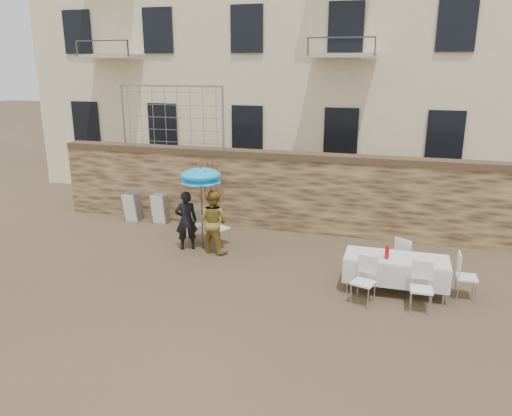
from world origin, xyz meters
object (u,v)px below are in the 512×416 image
(soda_bottle, at_px, (387,253))
(table_chair_side, at_px, (467,276))
(man_suit, at_px, (186,220))
(chair_stack_right, at_px, (163,207))
(umbrella, at_px, (201,178))
(table_chair_front_left, at_px, (363,281))
(chair_stack_left, at_px, (136,205))
(banquet_table, at_px, (397,259))
(table_chair_front_right, at_px, (422,288))
(woman_dress, at_px, (214,222))
(couple_chair_left, at_px, (195,225))
(table_chair_back, at_px, (406,257))
(couple_chair_right, at_px, (220,227))

(soda_bottle, xyz_separation_m, table_chair_side, (1.60, 0.25, -0.43))
(man_suit, height_order, chair_stack_right, man_suit)
(umbrella, distance_m, table_chair_front_left, 4.85)
(chair_stack_left, bearing_deg, banquet_table, -21.12)
(umbrella, relative_size, banquet_table, 0.96)
(banquet_table, xyz_separation_m, table_chair_side, (1.40, 0.10, -0.25))
(man_suit, relative_size, banquet_table, 0.73)
(man_suit, distance_m, table_chair_front_right, 6.01)
(chair_stack_right, bearing_deg, chair_stack_left, 180.00)
(woman_dress, height_order, table_chair_front_right, woman_dress)
(couple_chair_left, distance_m, table_chair_side, 6.79)
(chair_stack_left, height_order, chair_stack_right, same)
(couple_chair_left, height_order, table_chair_back, same)
(chair_stack_left, bearing_deg, woman_dress, -30.29)
(table_chair_front_right, bearing_deg, table_chair_side, 42.45)
(chair_stack_right, bearing_deg, man_suit, -49.49)
(banquet_table, relative_size, soda_bottle, 8.08)
(chair_stack_right, bearing_deg, table_chair_front_left, -30.90)
(umbrella, xyz_separation_m, table_chair_front_left, (4.22, -1.92, -1.42))
(umbrella, relative_size, couple_chair_left, 2.10)
(table_chair_side, relative_size, chair_stack_left, 1.04)
(couple_chair_right, xyz_separation_m, chair_stack_right, (-2.34, 1.37, -0.02))
(chair_stack_left, bearing_deg, chair_stack_right, 0.00)
(table_chair_back, distance_m, table_chair_side, 1.39)
(couple_chair_left, relative_size, soda_bottle, 3.69)
(woman_dress, distance_m, chair_stack_left, 3.83)
(table_chair_side, bearing_deg, chair_stack_right, 69.31)
(soda_bottle, distance_m, table_chair_side, 1.67)
(table_chair_back, bearing_deg, chair_stack_left, 13.08)
(woman_dress, bearing_deg, banquet_table, -177.26)
(table_chair_side, bearing_deg, couple_chair_right, 74.19)
(table_chair_back, bearing_deg, banquet_table, 104.47)
(man_suit, bearing_deg, table_chair_front_right, 134.80)
(table_chair_front_right, bearing_deg, table_chair_back, 100.05)
(woman_dress, xyz_separation_m, soda_bottle, (4.27, -1.22, 0.10))
(man_suit, xyz_separation_m, couple_chair_right, (0.70, 0.55, -0.29))
(umbrella, relative_size, chair_stack_right, 2.19)
(woman_dress, distance_m, chair_stack_right, 3.09)
(man_suit, relative_size, chair_stack_left, 1.67)
(man_suit, distance_m, couple_chair_right, 0.94)
(table_chair_front_right, bearing_deg, banquet_table, 122.78)
(table_chair_back, bearing_deg, man_suit, 25.61)
(couple_chair_right, relative_size, banquet_table, 0.46)
(woman_dress, xyz_separation_m, table_chair_front_left, (3.87, -1.82, -0.33))
(banquet_table, xyz_separation_m, table_chair_back, (0.20, 0.80, -0.25))
(soda_bottle, xyz_separation_m, table_chair_front_right, (0.70, -0.60, -0.43))
(table_chair_side, bearing_deg, chair_stack_left, 71.09)
(chair_stack_right, bearing_deg, couple_chair_right, -30.37)
(table_chair_back, bearing_deg, umbrella, 24.24)
(woman_dress, height_order, chair_stack_left, woman_dress)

